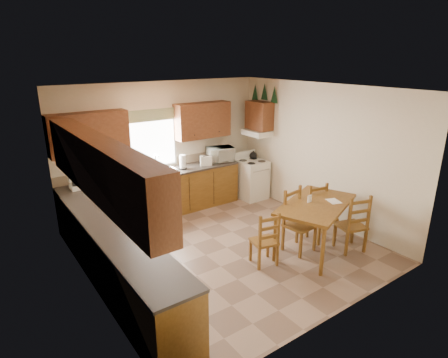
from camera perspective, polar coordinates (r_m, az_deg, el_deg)
floor at (r=6.62m, az=0.46°, el=-10.41°), size 4.50×4.50×0.00m
ceiling at (r=5.82m, az=0.53°, el=13.57°), size 4.50×4.50×0.00m
wall_left at (r=5.17m, az=-20.17°, el=-3.65°), size 4.50×4.50×0.00m
wall_right at (r=7.58m, az=14.42°, el=3.77°), size 4.50×4.50×0.00m
wall_back at (r=7.95m, az=-9.12°, el=4.80°), size 4.50×4.50×0.00m
wall_front at (r=4.58m, az=17.37°, el=-6.20°), size 4.50×4.50×0.00m
lower_cab_back at (r=7.80m, az=-10.24°, el=-2.53°), size 3.75×0.60×0.88m
lower_cab_left at (r=5.51m, az=-15.61°, el=-12.33°), size 0.60×3.60×0.88m
counter_back at (r=7.65m, az=-10.44°, el=0.68°), size 3.75×0.63×0.04m
counter_left at (r=5.29m, az=-16.04°, el=-8.03°), size 0.63×3.60×0.04m
backsplash at (r=7.87m, az=-11.39°, el=1.97°), size 3.75×0.01×0.18m
upper_cab_back_left at (r=7.15m, az=-19.90°, el=6.56°), size 1.41×0.33×0.75m
upper_cab_back_right at (r=8.12m, az=-3.27°, el=8.92°), size 1.25×0.33×0.75m
upper_cab_left at (r=4.91m, az=-18.49°, el=1.66°), size 0.33×3.60×0.75m
upper_cab_stove at (r=8.48m, az=5.40°, el=9.59°), size 0.33×0.62×0.62m
range_hood at (r=8.52m, az=5.06°, el=7.04°), size 0.44×0.62×0.12m
window_frame at (r=7.75m, az=-11.08°, el=5.86°), size 1.13×0.02×1.18m
window_pane at (r=7.75m, az=-11.06°, el=5.85°), size 1.05×0.01×1.10m
window_valance at (r=7.64m, az=-11.21°, el=9.48°), size 1.19×0.01×0.24m
sink_basin at (r=7.67m, az=-9.95°, el=1.07°), size 0.75×0.45×0.04m
pine_decal_a at (r=8.27m, az=7.68°, el=12.64°), size 0.22×0.22×0.36m
pine_decal_b at (r=8.51m, az=6.18°, el=13.12°), size 0.22×0.22×0.36m
pine_decal_c at (r=8.75m, az=4.75°, el=13.05°), size 0.22×0.22×0.36m
stove at (r=8.68m, az=4.27°, el=-0.14°), size 0.59×0.61×0.87m
coffeemaker at (r=7.10m, az=-21.69°, el=-0.17°), size 0.26×0.28×0.33m
paper_towel at (r=7.83m, az=-6.32°, el=2.60°), size 0.14×0.14×0.30m
toaster at (r=8.09m, az=-2.76°, el=2.84°), size 0.29×0.24×0.20m
microwave at (r=8.37m, az=-0.55°, el=3.81°), size 0.61×0.50×0.32m
dining_table at (r=6.58m, az=13.62°, el=-7.01°), size 1.80×1.42×0.85m
chair_near_left at (r=6.00m, az=6.13°, el=-8.90°), size 0.45×0.44×0.90m
chair_near_right at (r=6.70m, az=18.84°, el=-6.24°), size 0.53×0.52×1.02m
chair_far_left at (r=6.92m, az=14.79°, el=-5.17°), size 0.49×0.47×0.99m
chair_far_right at (r=6.43m, az=11.51°, el=-6.35°), size 0.50×0.48×1.08m
table_paper at (r=6.57m, az=16.37°, el=-3.26°), size 0.26×0.30×0.00m
table_card at (r=6.41m, az=12.91°, el=-2.96°), size 0.09×0.03×0.12m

